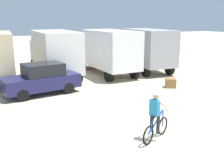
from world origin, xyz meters
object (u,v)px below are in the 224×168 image
(box_truck_white_box, at_px, (54,52))
(supply_crate, at_px, (171,83))
(sedan_parked, at_px, (42,79))
(box_truck_avon_van, at_px, (107,50))
(cyclist_orange_shirt, at_px, (156,118))
(box_truck_grey_hauler, at_px, (144,48))

(box_truck_white_box, distance_m, supply_crate, 8.47)
(box_truck_white_box, distance_m, sedan_parked, 4.44)
(box_truck_avon_van, height_order, supply_crate, box_truck_avon_van)
(box_truck_white_box, height_order, sedan_parked, box_truck_white_box)
(cyclist_orange_shirt, bearing_deg, box_truck_white_box, 94.30)
(box_truck_avon_van, xyz_separation_m, cyclist_orange_shirt, (-3.06, -11.17, -1.03))
(box_truck_avon_van, bearing_deg, box_truck_grey_hauler, 2.77)
(box_truck_avon_van, height_order, sedan_parked, box_truck_avon_van)
(box_truck_avon_van, xyz_separation_m, box_truck_grey_hauler, (3.37, 0.16, 0.00))
(sedan_parked, bearing_deg, box_truck_avon_van, 32.11)
(box_truck_grey_hauler, bearing_deg, supply_crate, -104.36)
(sedan_parked, relative_size, supply_crate, 7.18)
(sedan_parked, height_order, cyclist_orange_shirt, cyclist_orange_shirt)
(box_truck_grey_hauler, distance_m, cyclist_orange_shirt, 13.07)
(box_truck_grey_hauler, relative_size, sedan_parked, 1.55)
(box_truck_avon_van, bearing_deg, supply_crate, -70.11)
(box_truck_white_box, height_order, box_truck_avon_van, same)
(box_truck_avon_van, xyz_separation_m, sedan_parked, (-5.58, -3.50, -0.99))
(box_truck_grey_hauler, bearing_deg, box_truck_white_box, 177.37)
(box_truck_avon_van, relative_size, box_truck_grey_hauler, 1.00)
(supply_crate, bearing_deg, box_truck_white_box, 135.02)
(box_truck_white_box, xyz_separation_m, box_truck_grey_hauler, (7.30, -0.34, 0.00))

